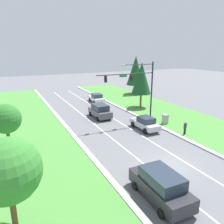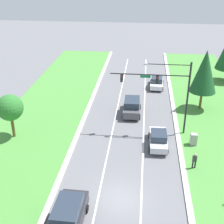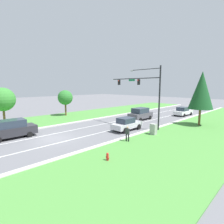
{
  "view_description": "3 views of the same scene",
  "coord_description": "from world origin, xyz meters",
  "px_view_note": "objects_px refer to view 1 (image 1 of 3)",
  "views": [
    {
      "loc": [
        -12.19,
        -13.53,
        9.96
      ],
      "look_at": [
        -0.61,
        10.17,
        2.44
      ],
      "focal_mm": 35.0,
      "sensor_mm": 36.0,
      "label": 1
    },
    {
      "loc": [
        1.51,
        -20.06,
        17.94
      ],
      "look_at": [
        -1.82,
        10.92,
        2.61
      ],
      "focal_mm": 50.0,
      "sensor_mm": 36.0,
      "label": 2
    },
    {
      "loc": [
        18.11,
        -8.74,
        5.82
      ],
      "look_at": [
        0.46,
        8.7,
        2.15
      ],
      "focal_mm": 28.0,
      "sensor_mm": 36.0,
      "label": 3
    }
  ],
  "objects_px": {
    "pedestrian": "(185,128)",
    "traffic_signal_mast": "(138,83)",
    "silver_sedan": "(145,123)",
    "conifer_far_right_tree": "(136,71)",
    "conifer_near_right_tree": "(141,78)",
    "white_sedan": "(97,98)",
    "oak_near_left_tree": "(8,171)",
    "oak_far_left_tree": "(6,119)",
    "utility_cabinet": "(165,119)",
    "graphite_suv": "(100,111)",
    "charcoal_suv": "(160,185)"
  },
  "relations": [
    {
      "from": "pedestrian",
      "to": "traffic_signal_mast",
      "type": "bearing_deg",
      "value": -87.18
    },
    {
      "from": "silver_sedan",
      "to": "conifer_far_right_tree",
      "type": "height_order",
      "value": "conifer_far_right_tree"
    },
    {
      "from": "conifer_near_right_tree",
      "to": "pedestrian",
      "type": "bearing_deg",
      "value": -100.43
    },
    {
      "from": "white_sedan",
      "to": "conifer_near_right_tree",
      "type": "bearing_deg",
      "value": -49.79
    },
    {
      "from": "silver_sedan",
      "to": "oak_near_left_tree",
      "type": "xyz_separation_m",
      "value": [
        -16.03,
        -10.47,
        2.93
      ]
    },
    {
      "from": "silver_sedan",
      "to": "oak_far_left_tree",
      "type": "height_order",
      "value": "oak_far_left_tree"
    },
    {
      "from": "utility_cabinet",
      "to": "oak_near_left_tree",
      "type": "bearing_deg",
      "value": -150.85
    },
    {
      "from": "white_sedan",
      "to": "utility_cabinet",
      "type": "bearing_deg",
      "value": -75.23
    },
    {
      "from": "utility_cabinet",
      "to": "oak_near_left_tree",
      "type": "relative_size",
      "value": 0.24
    },
    {
      "from": "traffic_signal_mast",
      "to": "conifer_far_right_tree",
      "type": "height_order",
      "value": "conifer_far_right_tree"
    },
    {
      "from": "graphite_suv",
      "to": "utility_cabinet",
      "type": "height_order",
      "value": "graphite_suv"
    },
    {
      "from": "pedestrian",
      "to": "conifer_near_right_tree",
      "type": "bearing_deg",
      "value": -119.53
    },
    {
      "from": "graphite_suv",
      "to": "oak_far_left_tree",
      "type": "bearing_deg",
      "value": -151.17
    },
    {
      "from": "pedestrian",
      "to": "conifer_near_right_tree",
      "type": "xyz_separation_m",
      "value": [
        2.49,
        13.52,
        4.29
      ]
    },
    {
      "from": "traffic_signal_mast",
      "to": "graphite_suv",
      "type": "height_order",
      "value": "traffic_signal_mast"
    },
    {
      "from": "graphite_suv",
      "to": "oak_near_left_tree",
      "type": "height_order",
      "value": "oak_near_left_tree"
    },
    {
      "from": "silver_sedan",
      "to": "conifer_near_right_tree",
      "type": "height_order",
      "value": "conifer_near_right_tree"
    },
    {
      "from": "pedestrian",
      "to": "oak_near_left_tree",
      "type": "height_order",
      "value": "oak_near_left_tree"
    },
    {
      "from": "charcoal_suv",
      "to": "oak_far_left_tree",
      "type": "xyz_separation_m",
      "value": [
        -9.08,
        12.09,
        2.55
      ]
    },
    {
      "from": "oak_far_left_tree",
      "to": "charcoal_suv",
      "type": "bearing_deg",
      "value": -53.09
    },
    {
      "from": "graphite_suv",
      "to": "charcoal_suv",
      "type": "xyz_separation_m",
      "value": [
        -3.71,
        -19.31,
        0.0
      ]
    },
    {
      "from": "oak_near_left_tree",
      "to": "pedestrian",
      "type": "bearing_deg",
      "value": 19.34
    },
    {
      "from": "traffic_signal_mast",
      "to": "charcoal_suv",
      "type": "distance_m",
      "value": 17.27
    },
    {
      "from": "silver_sedan",
      "to": "utility_cabinet",
      "type": "height_order",
      "value": "silver_sedan"
    },
    {
      "from": "conifer_near_right_tree",
      "to": "traffic_signal_mast",
      "type": "bearing_deg",
      "value": -127.02
    },
    {
      "from": "oak_near_left_tree",
      "to": "conifer_far_right_tree",
      "type": "height_order",
      "value": "conifer_far_right_tree"
    },
    {
      "from": "white_sedan",
      "to": "utility_cabinet",
      "type": "relative_size",
      "value": 3.46
    },
    {
      "from": "traffic_signal_mast",
      "to": "white_sedan",
      "type": "relative_size",
      "value": 1.8
    },
    {
      "from": "oak_near_left_tree",
      "to": "conifer_far_right_tree",
      "type": "distance_m",
      "value": 41.63
    },
    {
      "from": "graphite_suv",
      "to": "conifer_near_right_tree",
      "type": "distance_m",
      "value": 10.16
    },
    {
      "from": "charcoal_suv",
      "to": "pedestrian",
      "type": "xyz_separation_m",
      "value": [
        10.15,
        8.22,
        -0.11
      ]
    },
    {
      "from": "white_sedan",
      "to": "utility_cabinet",
      "type": "xyz_separation_m",
      "value": [
        3.55,
        -16.52,
        -0.16
      ]
    },
    {
      "from": "oak_far_left_tree",
      "to": "traffic_signal_mast",
      "type": "bearing_deg",
      "value": 9.59
    },
    {
      "from": "white_sedan",
      "to": "oak_near_left_tree",
      "type": "distance_m",
      "value": 32.09
    },
    {
      "from": "conifer_far_right_tree",
      "to": "traffic_signal_mast",
      "type": "bearing_deg",
      "value": -121.27
    },
    {
      "from": "utility_cabinet",
      "to": "silver_sedan",
      "type": "bearing_deg",
      "value": -171.53
    },
    {
      "from": "charcoal_suv",
      "to": "utility_cabinet",
      "type": "distance_m",
      "value": 16.39
    },
    {
      "from": "white_sedan",
      "to": "pedestrian",
      "type": "bearing_deg",
      "value": -78.92
    },
    {
      "from": "traffic_signal_mast",
      "to": "oak_far_left_tree",
      "type": "distance_m",
      "value": 16.91
    },
    {
      "from": "utility_cabinet",
      "to": "oak_far_left_tree",
      "type": "relative_size",
      "value": 0.27
    },
    {
      "from": "traffic_signal_mast",
      "to": "white_sedan",
      "type": "bearing_deg",
      "value": 91.65
    },
    {
      "from": "traffic_signal_mast",
      "to": "oak_far_left_tree",
      "type": "xyz_separation_m",
      "value": [
        -16.55,
        -2.8,
        -2.02
      ]
    },
    {
      "from": "silver_sedan",
      "to": "oak_near_left_tree",
      "type": "relative_size",
      "value": 0.82
    },
    {
      "from": "white_sedan",
      "to": "oak_near_left_tree",
      "type": "bearing_deg",
      "value": -117.85
    },
    {
      "from": "conifer_near_right_tree",
      "to": "conifer_far_right_tree",
      "type": "xyz_separation_m",
      "value": [
        5.66,
        10.97,
        0.21
      ]
    },
    {
      "from": "traffic_signal_mast",
      "to": "charcoal_suv",
      "type": "height_order",
      "value": "traffic_signal_mast"
    },
    {
      "from": "utility_cabinet",
      "to": "pedestrian",
      "type": "xyz_separation_m",
      "value": [
        -0.47,
        -4.25,
        0.25
      ]
    },
    {
      "from": "conifer_near_right_tree",
      "to": "oak_far_left_tree",
      "type": "xyz_separation_m",
      "value": [
        -21.72,
        -9.65,
        -1.62
      ]
    },
    {
      "from": "oak_near_left_tree",
      "to": "conifer_far_right_tree",
      "type": "relative_size",
      "value": 0.65
    },
    {
      "from": "charcoal_suv",
      "to": "conifer_far_right_tree",
      "type": "relative_size",
      "value": 0.59
    }
  ]
}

